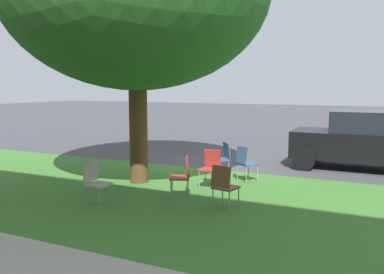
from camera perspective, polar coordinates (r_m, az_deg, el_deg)
name	(u,v)px	position (r m, az deg, el deg)	size (l,w,h in m)	color
ground	(192,166)	(11.83, 0.05, -4.14)	(80.00, 80.00, 0.00)	#424247
grass_verge	(132,192)	(9.11, -8.60, -7.69)	(48.00, 6.00, 0.01)	#3D752D
chair_0	(245,161)	(9.90, 7.57, -3.41)	(0.58, 0.58, 0.88)	#335184
chair_1	(96,180)	(8.08, -13.53, -5.98)	(0.45, 0.45, 0.88)	#ADA393
chair_3	(211,166)	(9.26, 2.69, -4.09)	(0.43, 0.43, 0.88)	#B7332D
chair_4	(183,174)	(8.39, -1.28, -5.28)	(0.55, 0.55, 0.88)	#B7332D
chair_5	(223,157)	(10.45, 4.41, -2.79)	(0.59, 0.59, 0.88)	#335184
chair_6	(224,184)	(7.57, 4.55, -6.69)	(0.49, 0.50, 0.88)	brown
parked_car	(362,140)	(12.22, 23.06, -0.38)	(3.70, 1.92, 1.65)	black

